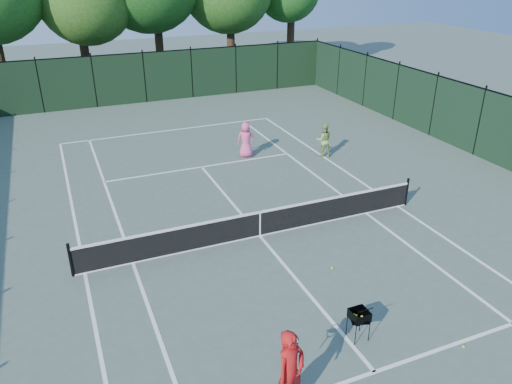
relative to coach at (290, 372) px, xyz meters
name	(u,v)px	position (x,y,z in m)	size (l,w,h in m)	color
ground	(260,236)	(2.16, 6.54, -0.96)	(90.00, 90.00, 0.00)	#4B5C50
sideline_doubles_left	(85,273)	(-3.32, 6.54, -0.96)	(0.10, 23.77, 0.01)	white
sideline_doubles_right	(398,206)	(7.65, 6.54, -0.96)	(0.10, 23.77, 0.01)	white
sideline_singles_left	(133,263)	(-1.95, 6.54, -0.96)	(0.10, 23.77, 0.01)	white
sideline_singles_right	(366,213)	(6.28, 6.54, -0.96)	(0.10, 23.77, 0.01)	white
baseline_far	(171,130)	(2.16, 18.42, -0.96)	(10.97, 0.10, 0.01)	white
service_line_near	(375,372)	(2.16, 0.14, -0.96)	(8.23, 0.10, 0.01)	white
service_line_far	(202,167)	(2.16, 12.94, -0.96)	(8.23, 0.10, 0.01)	white
center_service_line	(260,236)	(2.16, 6.54, -0.96)	(0.10, 12.80, 0.01)	white
tennis_net	(260,223)	(2.16, 6.54, -0.48)	(11.69, 0.09, 1.06)	black
fence_far	(145,78)	(2.16, 24.54, 0.54)	(24.00, 0.05, 3.00)	black
coach	(290,372)	(0.00, 0.00, 0.00)	(0.85, 0.89, 1.92)	red
player_pink	(246,140)	(4.40, 13.36, -0.15)	(0.92, 0.76, 1.62)	#E65187
player_green	(324,140)	(7.67, 12.07, -0.20)	(0.87, 0.76, 1.53)	#88A753
ball_hopper	(359,315)	(2.41, 1.21, -0.29)	(0.53, 0.53, 0.80)	black
loose_ball_near_cart	(464,347)	(4.51, -0.04, -0.93)	(0.07, 0.07, 0.07)	#BACB29
loose_ball_midcourt	(332,268)	(3.37, 3.98, -0.93)	(0.07, 0.07, 0.07)	#DBEB30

